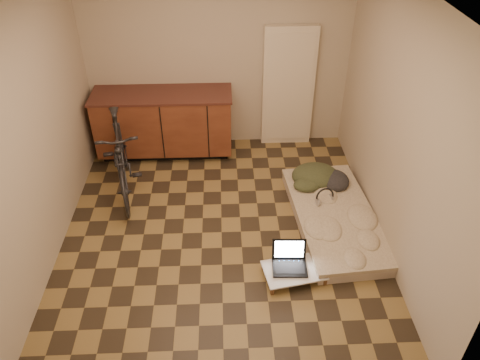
{
  "coord_description": "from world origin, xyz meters",
  "views": [
    {
      "loc": [
        0.04,
        -3.92,
        3.59
      ],
      "look_at": [
        0.22,
        0.24,
        0.55
      ],
      "focal_mm": 35.0,
      "sensor_mm": 36.0,
      "label": 1
    }
  ],
  "objects_px": {
    "futon": "(334,217)",
    "laptop": "(289,261)",
    "bicycle": "(120,152)",
    "lap_desk": "(294,271)"
  },
  "relations": [
    {
      "from": "bicycle",
      "to": "lap_desk",
      "type": "xyz_separation_m",
      "value": [
        1.92,
        -1.56,
        -0.46
      ]
    },
    {
      "from": "laptop",
      "to": "bicycle",
      "type": "bearing_deg",
      "value": 144.1
    },
    {
      "from": "lap_desk",
      "to": "bicycle",
      "type": "bearing_deg",
      "value": 130.49
    },
    {
      "from": "laptop",
      "to": "futon",
      "type": "bearing_deg",
      "value": 52.59
    },
    {
      "from": "futon",
      "to": "laptop",
      "type": "bearing_deg",
      "value": -134.65
    },
    {
      "from": "bicycle",
      "to": "laptop",
      "type": "height_order",
      "value": "bicycle"
    },
    {
      "from": "bicycle",
      "to": "futon",
      "type": "relative_size",
      "value": 0.89
    },
    {
      "from": "bicycle",
      "to": "laptop",
      "type": "relative_size",
      "value": 4.69
    },
    {
      "from": "futon",
      "to": "laptop",
      "type": "relative_size",
      "value": 5.26
    },
    {
      "from": "bicycle",
      "to": "lap_desk",
      "type": "bearing_deg",
      "value": -50.99
    }
  ]
}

